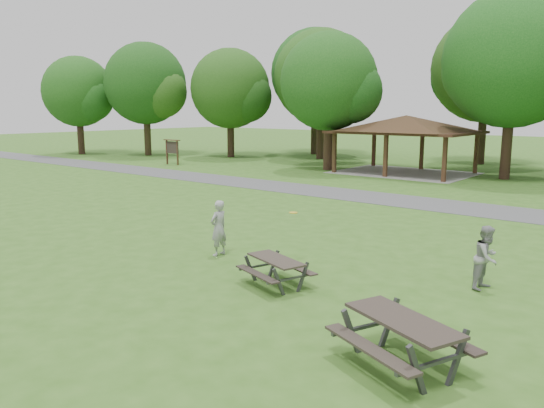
% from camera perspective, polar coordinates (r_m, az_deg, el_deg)
% --- Properties ---
extents(ground, '(160.00, 160.00, 0.00)m').
position_cam_1_polar(ground, '(14.44, -13.27, -6.84)').
color(ground, '#34631C').
rests_on(ground, ground).
extents(asphalt_path, '(120.00, 3.20, 0.02)m').
position_cam_1_polar(asphalt_path, '(25.28, 12.58, 0.50)').
color(asphalt_path, '#4B4B4E').
rests_on(asphalt_path, ground).
extents(pavilion, '(8.60, 7.01, 3.76)m').
position_cam_1_polar(pavilion, '(35.70, 14.22, 8.13)').
color(pavilion, '#312112').
rests_on(pavilion, ground).
extents(notice_board, '(1.60, 0.30, 1.88)m').
position_cam_1_polar(notice_board, '(40.81, -10.70, 6.02)').
color(notice_board, '#361C13').
rests_on(notice_board, ground).
extents(tree_row_a, '(7.56, 7.20, 9.97)m').
position_cam_1_polar(tree_row_a, '(49.42, -13.36, 12.24)').
color(tree_row_a, black).
rests_on(tree_row_a, ground).
extents(tree_row_b, '(7.14, 6.80, 9.28)m').
position_cam_1_polar(tree_row_b, '(46.59, -4.43, 12.02)').
color(tree_row_b, black).
rests_on(tree_row_b, ground).
extents(tree_row_c, '(8.19, 7.80, 10.67)m').
position_cam_1_polar(tree_row_c, '(45.00, 5.41, 13.18)').
color(tree_row_c, black).
rests_on(tree_row_c, ground).
extents(tree_row_d, '(6.93, 6.60, 9.27)m').
position_cam_1_polar(tree_row_d, '(36.80, 6.28, 12.64)').
color(tree_row_d, '#332016').
rests_on(tree_row_d, ground).
extents(tree_row_e, '(8.40, 8.00, 11.02)m').
position_cam_1_polar(tree_row_e, '(34.67, 24.68, 13.63)').
color(tree_row_e, black).
rests_on(tree_row_e, ground).
extents(tree_deep_a, '(8.40, 8.00, 11.38)m').
position_cam_1_polar(tree_deep_a, '(49.60, 4.76, 13.60)').
color(tree_deep_a, black).
rests_on(tree_deep_a, ground).
extents(tree_deep_b, '(8.40, 8.00, 11.13)m').
position_cam_1_polar(tree_deep_b, '(43.45, 22.19, 13.06)').
color(tree_deep_b, black).
rests_on(tree_deep_b, ground).
extents(tree_flank_left, '(6.72, 6.40, 8.93)m').
position_cam_1_polar(tree_flank_left, '(52.64, -20.06, 11.08)').
color(tree_flank_left, black).
rests_on(tree_flank_left, ground).
extents(picnic_table_middle, '(1.93, 1.72, 0.70)m').
position_cam_1_polar(picnic_table_middle, '(12.63, 0.43, -6.59)').
color(picnic_table_middle, '#2F2822').
rests_on(picnic_table_middle, ground).
extents(picnic_table_far, '(2.48, 2.26, 0.88)m').
position_cam_1_polar(picnic_table_far, '(9.02, 13.82, -13.06)').
color(picnic_table_far, '#2C2520').
rests_on(picnic_table_far, ground).
extents(frisbee_in_flight, '(0.30, 0.30, 0.02)m').
position_cam_1_polar(frisbee_in_flight, '(14.14, 2.31, -0.93)').
color(frisbee_in_flight, gold).
rests_on(frisbee_in_flight, ground).
extents(frisbee_thrower, '(0.39, 0.59, 1.61)m').
position_cam_1_polar(frisbee_thrower, '(15.24, -5.76, -2.59)').
color(frisbee_thrower, '#98989B').
rests_on(frisbee_thrower, ground).
extents(frisbee_catcher, '(0.67, 0.80, 1.51)m').
position_cam_1_polar(frisbee_catcher, '(13.36, 22.10, -5.35)').
color(frisbee_catcher, gray).
rests_on(frisbee_catcher, ground).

